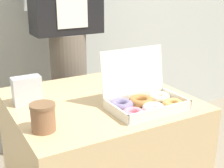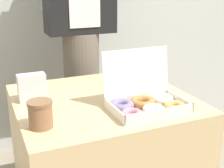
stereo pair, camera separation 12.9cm
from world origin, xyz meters
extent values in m
cube|color=tan|center=(0.00, 0.00, 0.36)|extent=(0.82, 0.77, 0.72)
cube|color=white|center=(0.12, -0.22, 0.72)|extent=(0.32, 0.21, 0.01)
cube|color=white|center=(-0.03, -0.22, 0.74)|extent=(0.01, 0.21, 0.04)
cube|color=white|center=(0.28, -0.22, 0.74)|extent=(0.01, 0.21, 0.04)
cube|color=white|center=(0.12, -0.32, 0.74)|extent=(0.32, 0.01, 0.04)
cube|color=white|center=(0.12, -0.12, 0.74)|extent=(0.32, 0.01, 0.04)
cube|color=white|center=(0.12, -0.10, 0.86)|extent=(0.32, 0.04, 0.20)
torus|color=pink|center=(0.02, -0.27, 0.74)|extent=(0.13, 0.13, 0.03)
torus|color=slate|center=(0.02, -0.17, 0.74)|extent=(0.13, 0.13, 0.03)
torus|color=white|center=(0.12, -0.27, 0.74)|extent=(0.10, 0.10, 0.03)
torus|color=#A87038|center=(0.12, -0.17, 0.74)|extent=(0.15, 0.15, 0.03)
torus|color=tan|center=(0.23, -0.27, 0.74)|extent=(0.13, 0.13, 0.03)
torus|color=silver|center=(0.23, -0.17, 0.74)|extent=(0.14, 0.14, 0.03)
cylinder|color=#8C6042|center=(-0.33, -0.20, 0.76)|extent=(0.09, 0.09, 0.10)
cylinder|color=brown|center=(-0.33, -0.20, 0.82)|extent=(0.10, 0.10, 0.01)
cube|color=silver|center=(-0.31, 0.10, 0.78)|extent=(0.13, 0.06, 0.13)
cylinder|color=#665B51|center=(0.10, 0.63, 0.46)|extent=(0.24, 0.24, 0.93)
camera|label=1|loc=(-0.63, -1.25, 1.25)|focal=50.00mm
camera|label=2|loc=(-0.51, -1.30, 1.25)|focal=50.00mm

